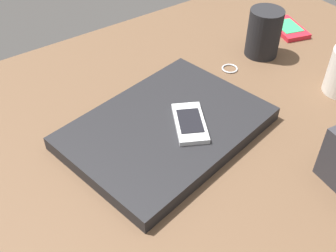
{
  "coord_description": "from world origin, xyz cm",
  "views": [
    {
      "loc": [
        -35.29,
        -42.17,
        50.82
      ],
      "look_at": [
        -5.65,
        -0.4,
        5.0
      ],
      "focal_mm": 43.11,
      "sensor_mm": 36.0,
      "label": 1
    }
  ],
  "objects_px": {
    "laptop_closed": "(168,129)",
    "cell_phone_on_laptop": "(190,123)",
    "key_ring": "(230,69)",
    "cell_phone_on_desk": "(288,28)",
    "pen_cup": "(264,33)"
  },
  "relations": [
    {
      "from": "laptop_closed",
      "to": "cell_phone_on_desk",
      "type": "relative_size",
      "value": 2.77
    },
    {
      "from": "pen_cup",
      "to": "cell_phone_on_laptop",
      "type": "bearing_deg",
      "value": -157.6
    },
    {
      "from": "key_ring",
      "to": "pen_cup",
      "type": "xyz_separation_m",
      "value": [
        0.1,
        0.01,
        0.05
      ]
    },
    {
      "from": "cell_phone_on_laptop",
      "to": "key_ring",
      "type": "xyz_separation_m",
      "value": [
        0.2,
        0.11,
        -0.03
      ]
    },
    {
      "from": "laptop_closed",
      "to": "pen_cup",
      "type": "xyz_separation_m",
      "value": [
        0.32,
        0.1,
        0.04
      ]
    },
    {
      "from": "laptop_closed",
      "to": "cell_phone_on_desk",
      "type": "height_order",
      "value": "laptop_closed"
    },
    {
      "from": "laptop_closed",
      "to": "key_ring",
      "type": "relative_size",
      "value": 9.79
    },
    {
      "from": "laptop_closed",
      "to": "cell_phone_on_laptop",
      "type": "distance_m",
      "value": 0.04
    },
    {
      "from": "laptop_closed",
      "to": "cell_phone_on_laptop",
      "type": "relative_size",
      "value": 3.02
    },
    {
      "from": "pen_cup",
      "to": "cell_phone_on_desk",
      "type": "bearing_deg",
      "value": 16.44
    },
    {
      "from": "laptop_closed",
      "to": "key_ring",
      "type": "distance_m",
      "value": 0.24
    },
    {
      "from": "cell_phone_on_laptop",
      "to": "cell_phone_on_desk",
      "type": "distance_m",
      "value": 0.45
    },
    {
      "from": "cell_phone_on_desk",
      "to": "key_ring",
      "type": "relative_size",
      "value": 3.54
    },
    {
      "from": "cell_phone_on_laptop",
      "to": "key_ring",
      "type": "distance_m",
      "value": 0.23
    },
    {
      "from": "cell_phone_on_laptop",
      "to": "pen_cup",
      "type": "bearing_deg",
      "value": 22.4
    }
  ]
}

